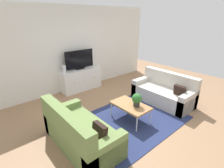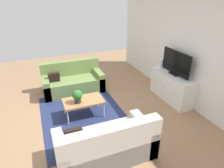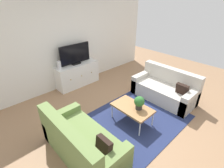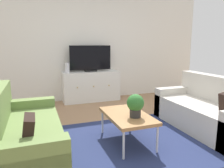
{
  "view_description": "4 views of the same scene",
  "coord_description": "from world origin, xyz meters",
  "px_view_note": "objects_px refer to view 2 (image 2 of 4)",
  "views": [
    {
      "loc": [
        -2.66,
        -2.52,
        2.34
      ],
      "look_at": [
        0.0,
        0.57,
        0.72
      ],
      "focal_mm": 27.19,
      "sensor_mm": 36.0,
      "label": 1
    },
    {
      "loc": [
        3.84,
        -0.97,
        2.7
      ],
      "look_at": [
        0.0,
        0.57,
        0.72
      ],
      "focal_mm": 31.37,
      "sensor_mm": 36.0,
      "label": 2
    },
    {
      "loc": [
        -2.5,
        -2.08,
        2.7
      ],
      "look_at": [
        0.0,
        0.57,
        0.72
      ],
      "focal_mm": 27.18,
      "sensor_mm": 36.0,
      "label": 3
    },
    {
      "loc": [
        -1.2,
        -2.71,
        1.37
      ],
      "look_at": [
        0.0,
        0.57,
        0.72
      ],
      "focal_mm": 34.04,
      "sensor_mm": 36.0,
      "label": 4
    }
  ],
  "objects_px": {
    "couch_left_side": "(73,81)",
    "potted_plant": "(77,96)",
    "couch_right_side": "(107,147)",
    "glass_vase": "(161,63)",
    "flat_screen_tv": "(176,63)",
    "tv_console": "(172,87)",
    "coffee_table": "(83,101)"
  },
  "relations": [
    {
      "from": "couch_left_side",
      "to": "potted_plant",
      "type": "relative_size",
      "value": 5.46
    },
    {
      "from": "couch_right_side",
      "to": "glass_vase",
      "type": "bearing_deg",
      "value": 129.05
    },
    {
      "from": "couch_right_side",
      "to": "glass_vase",
      "type": "height_order",
      "value": "glass_vase"
    },
    {
      "from": "couch_left_side",
      "to": "couch_right_side",
      "type": "distance_m",
      "value": 2.87
    },
    {
      "from": "flat_screen_tv",
      "to": "glass_vase",
      "type": "bearing_deg",
      "value": -177.98
    },
    {
      "from": "flat_screen_tv",
      "to": "glass_vase",
      "type": "height_order",
      "value": "flat_screen_tv"
    },
    {
      "from": "flat_screen_tv",
      "to": "glass_vase",
      "type": "distance_m",
      "value": 0.6
    },
    {
      "from": "tv_console",
      "to": "flat_screen_tv",
      "type": "xyz_separation_m",
      "value": [
        0.0,
        0.02,
        0.67
      ]
    },
    {
      "from": "coffee_table",
      "to": "tv_console",
      "type": "xyz_separation_m",
      "value": [
        0.11,
        2.4,
        -0.02
      ]
    },
    {
      "from": "potted_plant",
      "to": "tv_console",
      "type": "bearing_deg",
      "value": 88.78
    },
    {
      "from": "tv_console",
      "to": "potted_plant",
      "type": "bearing_deg",
      "value": -91.22
    },
    {
      "from": "tv_console",
      "to": "flat_screen_tv",
      "type": "height_order",
      "value": "flat_screen_tv"
    },
    {
      "from": "couch_left_side",
      "to": "potted_plant",
      "type": "distance_m",
      "value": 1.5
    },
    {
      "from": "flat_screen_tv",
      "to": "couch_right_side",
      "type": "bearing_deg",
      "value": -60.43
    },
    {
      "from": "couch_right_side",
      "to": "tv_console",
      "type": "bearing_deg",
      "value": 119.77
    },
    {
      "from": "couch_right_side",
      "to": "potted_plant",
      "type": "relative_size",
      "value": 5.46
    },
    {
      "from": "couch_left_side",
      "to": "potted_plant",
      "type": "height_order",
      "value": "couch_left_side"
    },
    {
      "from": "couch_right_side",
      "to": "tv_console",
      "type": "distance_m",
      "value": 2.74
    },
    {
      "from": "coffee_table",
      "to": "couch_left_side",
      "type": "bearing_deg",
      "value": 178.94
    },
    {
      "from": "couch_left_side",
      "to": "tv_console",
      "type": "bearing_deg",
      "value": 57.53
    },
    {
      "from": "couch_right_side",
      "to": "glass_vase",
      "type": "distance_m",
      "value": 3.11
    },
    {
      "from": "coffee_table",
      "to": "glass_vase",
      "type": "relative_size",
      "value": 3.91
    },
    {
      "from": "couch_left_side",
      "to": "tv_console",
      "type": "relative_size",
      "value": 1.23
    },
    {
      "from": "coffee_table",
      "to": "flat_screen_tv",
      "type": "relative_size",
      "value": 0.91
    },
    {
      "from": "potted_plant",
      "to": "tv_console",
      "type": "height_order",
      "value": "potted_plant"
    },
    {
      "from": "glass_vase",
      "to": "potted_plant",
      "type": "bearing_deg",
      "value": -78.55
    },
    {
      "from": "couch_left_side",
      "to": "couch_right_side",
      "type": "xyz_separation_m",
      "value": [
        2.87,
        0.0,
        0.0
      ]
    },
    {
      "from": "couch_left_side",
      "to": "glass_vase",
      "type": "height_order",
      "value": "glass_vase"
    },
    {
      "from": "coffee_table",
      "to": "tv_console",
      "type": "height_order",
      "value": "tv_console"
    },
    {
      "from": "tv_console",
      "to": "couch_right_side",
      "type": "bearing_deg",
      "value": -60.23
    },
    {
      "from": "coffee_table",
      "to": "flat_screen_tv",
      "type": "height_order",
      "value": "flat_screen_tv"
    },
    {
      "from": "coffee_table",
      "to": "glass_vase",
      "type": "bearing_deg",
      "value": 100.87
    }
  ]
}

